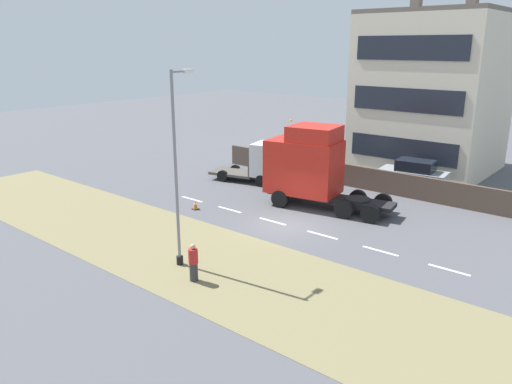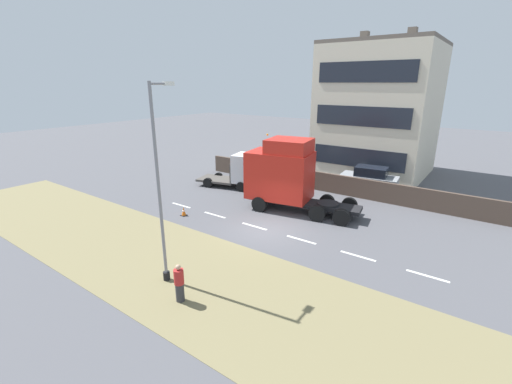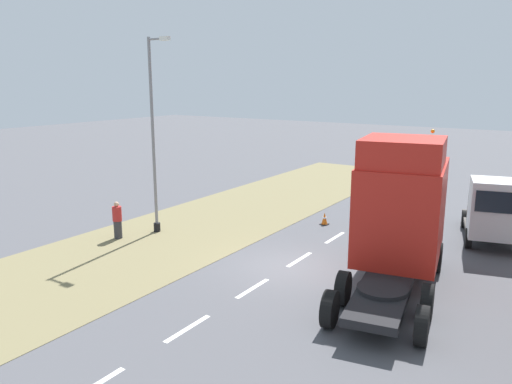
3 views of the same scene
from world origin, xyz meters
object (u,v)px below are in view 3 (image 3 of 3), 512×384
Objects in this scene: lorry_cab at (401,209)px; pedestrian at (117,221)px; traffic_cone_lead at (325,219)px; flatbed_truck at (496,212)px; lamp_post at (155,144)px.

lorry_cab is 11.66m from pedestrian.
flatbed_truck is at bearing 6.09° from traffic_cone_lead.
pedestrian is (-11.35, -2.14, -1.65)m from lorry_cab.
lorry_cab is 7.03m from traffic_cone_lead.
lamp_post is 3.64m from pedestrian.
flatbed_truck is 3.35× the size of pedestrian.
lorry_cab is at bearing 53.87° from flatbed_truck.
pedestrian is (-13.57, -7.48, -0.69)m from flatbed_truck.
flatbed_truck is (2.23, 5.34, -0.95)m from lorry_cab.
pedestrian is at bearing 15.37° from flatbed_truck.
lamp_post is 14.39× the size of traffic_cone_lead.
lorry_cab is 4.86× the size of pedestrian.
lorry_cab is at bearing 10.68° from pedestrian.
traffic_cone_lead is (5.70, 5.10, -3.66)m from lamp_post.
lorry_cab reaches higher than traffic_cone_lead.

